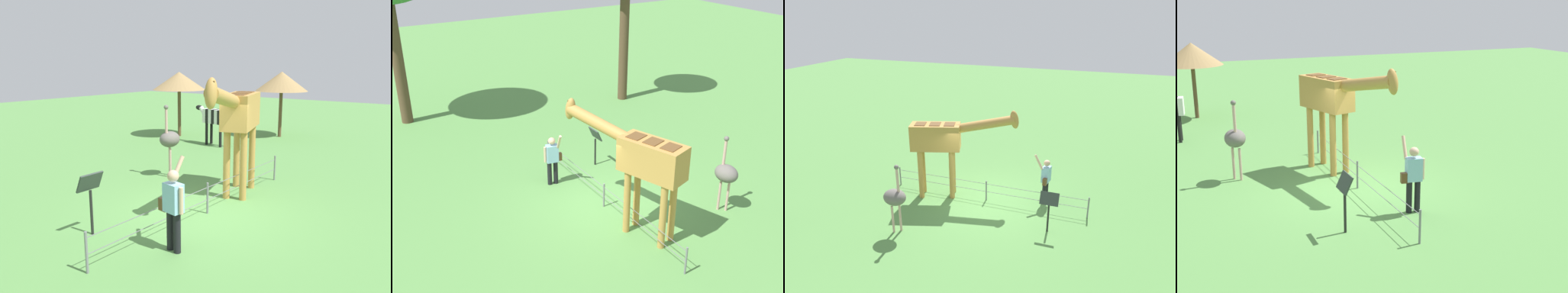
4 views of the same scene
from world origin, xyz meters
TOP-DOWN VIEW (x-y plane):
  - ground_plane at (0.00, 0.00)m, footprint 60.00×60.00m
  - giraffe at (-1.50, -0.02)m, footprint 3.72×1.62m
  - visitor at (1.97, 0.71)m, footprint 0.59×0.59m
  - ostrich at (-1.91, -2.70)m, footprint 0.70×0.56m
  - info_sign at (2.41, -1.12)m, footprint 0.56×0.21m
  - wire_fence at (0.00, 0.10)m, footprint 7.05×0.05m

SIDE VIEW (x-z plane):
  - ground_plane at x=0.00m, z-range 0.00..0.00m
  - wire_fence at x=0.00m, z-range 0.03..0.78m
  - visitor at x=1.97m, z-range 0.02..1.79m
  - info_sign at x=2.41m, z-range 0.29..1.61m
  - ostrich at x=-1.91m, z-range 0.05..2.30m
  - giraffe at x=-1.50m, z-range 0.52..3.76m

